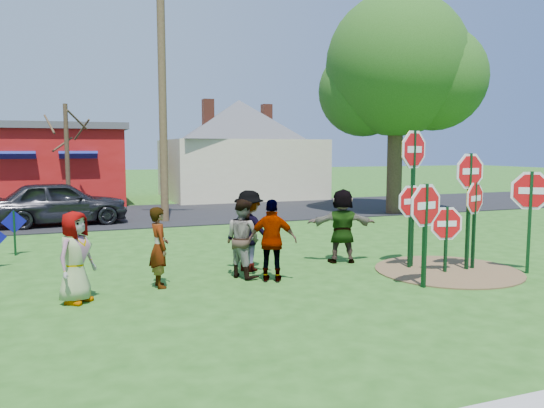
{
  "coord_description": "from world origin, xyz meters",
  "views": [
    {
      "loc": [
        -3.27,
        -10.48,
        2.73
      ],
      "look_at": [
        1.23,
        1.45,
        1.39
      ],
      "focal_mm": 35.0,
      "sensor_mm": 36.0,
      "label": 1
    }
  ],
  "objects_px": {
    "person_a": "(75,257)",
    "suv": "(60,203)",
    "stop_sign_a": "(425,213)",
    "leafy_tree": "(400,73)",
    "person_b": "(159,247)",
    "utility_pole": "(162,88)",
    "stop_sign_b": "(413,163)",
    "stop_sign_c": "(469,184)",
    "stop_sign_d": "(475,204)"
  },
  "relations": [
    {
      "from": "stop_sign_c",
      "to": "suv",
      "type": "relative_size",
      "value": 0.61
    },
    {
      "from": "stop_sign_b",
      "to": "utility_pole",
      "type": "bearing_deg",
      "value": 94.27
    },
    {
      "from": "stop_sign_a",
      "to": "stop_sign_c",
      "type": "xyz_separation_m",
      "value": [
        1.81,
        0.88,
        0.47
      ]
    },
    {
      "from": "stop_sign_a",
      "to": "utility_pole",
      "type": "distance_m",
      "value": 12.16
    },
    {
      "from": "stop_sign_c",
      "to": "stop_sign_d",
      "type": "xyz_separation_m",
      "value": [
        0.19,
        0.03,
        -0.46
      ]
    },
    {
      "from": "person_a",
      "to": "utility_pole",
      "type": "xyz_separation_m",
      "value": [
        3.18,
        9.89,
        4.09
      ]
    },
    {
      "from": "stop_sign_b",
      "to": "utility_pole",
      "type": "distance_m",
      "value": 10.74
    },
    {
      "from": "stop_sign_a",
      "to": "leafy_tree",
      "type": "bearing_deg",
      "value": 45.31
    },
    {
      "from": "stop_sign_d",
      "to": "leafy_tree",
      "type": "distance_m",
      "value": 11.18
    },
    {
      "from": "stop_sign_c",
      "to": "person_a",
      "type": "bearing_deg",
      "value": 171.82
    },
    {
      "from": "stop_sign_a",
      "to": "person_b",
      "type": "distance_m",
      "value": 5.26
    },
    {
      "from": "stop_sign_b",
      "to": "person_a",
      "type": "height_order",
      "value": "stop_sign_b"
    },
    {
      "from": "stop_sign_b",
      "to": "stop_sign_c",
      "type": "relative_size",
      "value": 1.19
    },
    {
      "from": "person_b",
      "to": "leafy_tree",
      "type": "bearing_deg",
      "value": -57.55
    },
    {
      "from": "stop_sign_c",
      "to": "utility_pole",
      "type": "bearing_deg",
      "value": 110.9
    },
    {
      "from": "utility_pole",
      "to": "leafy_tree",
      "type": "height_order",
      "value": "utility_pole"
    },
    {
      "from": "person_a",
      "to": "leafy_tree",
      "type": "distance_m",
      "value": 16.32
    },
    {
      "from": "person_a",
      "to": "person_b",
      "type": "height_order",
      "value": "person_a"
    },
    {
      "from": "utility_pole",
      "to": "stop_sign_a",
      "type": "bearing_deg",
      "value": -73.87
    },
    {
      "from": "stop_sign_d",
      "to": "stop_sign_a",
      "type": "bearing_deg",
      "value": -177.39
    },
    {
      "from": "stop_sign_a",
      "to": "person_b",
      "type": "relative_size",
      "value": 1.39
    },
    {
      "from": "stop_sign_d",
      "to": "suv",
      "type": "relative_size",
      "value": 0.46
    },
    {
      "from": "stop_sign_a",
      "to": "stop_sign_d",
      "type": "relative_size",
      "value": 1.04
    },
    {
      "from": "stop_sign_c",
      "to": "utility_pole",
      "type": "relative_size",
      "value": 0.3
    },
    {
      "from": "person_a",
      "to": "person_b",
      "type": "relative_size",
      "value": 1.03
    },
    {
      "from": "stop_sign_a",
      "to": "suv",
      "type": "distance_m",
      "value": 13.48
    },
    {
      "from": "person_b",
      "to": "suv",
      "type": "xyz_separation_m",
      "value": [
        -1.99,
        9.72,
        0.02
      ]
    },
    {
      "from": "stop_sign_d",
      "to": "leafy_tree",
      "type": "xyz_separation_m",
      "value": [
        4.27,
        9.38,
        4.32
      ]
    },
    {
      "from": "person_a",
      "to": "suv",
      "type": "bearing_deg",
      "value": 43.7
    },
    {
      "from": "stop_sign_d",
      "to": "leafy_tree",
      "type": "relative_size",
      "value": 0.24
    },
    {
      "from": "stop_sign_a",
      "to": "stop_sign_c",
      "type": "relative_size",
      "value": 0.8
    },
    {
      "from": "person_b",
      "to": "stop_sign_b",
      "type": "bearing_deg",
      "value": -97.43
    },
    {
      "from": "suv",
      "to": "utility_pole",
      "type": "relative_size",
      "value": 0.49
    },
    {
      "from": "stop_sign_b",
      "to": "person_a",
      "type": "relative_size",
      "value": 2.01
    },
    {
      "from": "stop_sign_c",
      "to": "stop_sign_d",
      "type": "relative_size",
      "value": 1.31
    },
    {
      "from": "stop_sign_b",
      "to": "leafy_tree",
      "type": "bearing_deg",
      "value": 39.33
    },
    {
      "from": "stop_sign_a",
      "to": "utility_pole",
      "type": "height_order",
      "value": "utility_pole"
    },
    {
      "from": "stop_sign_a",
      "to": "suv",
      "type": "xyz_separation_m",
      "value": [
        -6.86,
        11.59,
        -0.66
      ]
    },
    {
      "from": "stop_sign_a",
      "to": "leafy_tree",
      "type": "distance_m",
      "value": 12.8
    },
    {
      "from": "stop_sign_b",
      "to": "person_b",
      "type": "bearing_deg",
      "value": 158.57
    },
    {
      "from": "stop_sign_a",
      "to": "suv",
      "type": "bearing_deg",
      "value": 107.3
    },
    {
      "from": "stop_sign_d",
      "to": "person_a",
      "type": "distance_m",
      "value": 8.46
    },
    {
      "from": "stop_sign_a",
      "to": "stop_sign_c",
      "type": "distance_m",
      "value": 2.06
    },
    {
      "from": "stop_sign_d",
      "to": "suv",
      "type": "bearing_deg",
      "value": 107.94
    },
    {
      "from": "person_a",
      "to": "leafy_tree",
      "type": "relative_size",
      "value": 0.18
    },
    {
      "from": "stop_sign_c",
      "to": "leafy_tree",
      "type": "bearing_deg",
      "value": 59.49
    },
    {
      "from": "stop_sign_c",
      "to": "leafy_tree",
      "type": "xyz_separation_m",
      "value": [
        4.46,
        9.41,
        3.86
      ]
    },
    {
      "from": "stop_sign_a",
      "to": "person_a",
      "type": "distance_m",
      "value": 6.58
    },
    {
      "from": "stop_sign_a",
      "to": "utility_pole",
      "type": "xyz_separation_m",
      "value": [
        -3.24,
        11.2,
        3.43
      ]
    },
    {
      "from": "stop_sign_b",
      "to": "person_a",
      "type": "distance_m",
      "value": 7.42
    }
  ]
}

